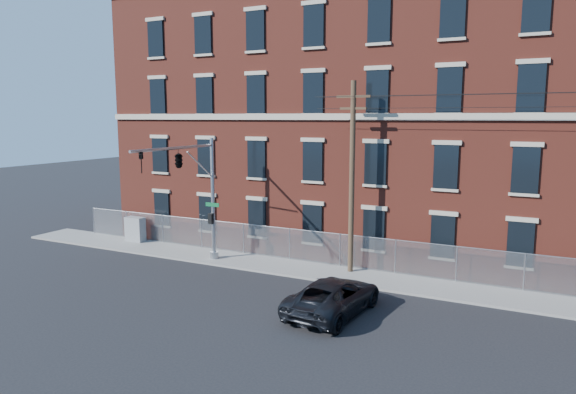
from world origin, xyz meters
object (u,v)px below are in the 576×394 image
at_px(utility_pole_near, 352,174).
at_px(traffic_signal_mast, 187,172).
at_px(pickup_truck, 333,296).
at_px(utility_cabinet, 135,229).

bearing_deg(utility_pole_near, traffic_signal_mast, -156.86).
distance_m(pickup_truck, utility_cabinet, 17.48).
bearing_deg(utility_cabinet, traffic_signal_mast, -27.06).
relative_size(traffic_signal_mast, utility_cabinet, 4.34).
xyz_separation_m(traffic_signal_mast, utility_cabinet, (-7.12, 3.54, -4.46)).
bearing_deg(pickup_truck, traffic_signal_mast, -8.75).
xyz_separation_m(traffic_signal_mast, pickup_truck, (9.33, -2.38, -4.64)).
xyz_separation_m(utility_pole_near, pickup_truck, (1.33, -5.80, -4.59)).
relative_size(utility_pole_near, pickup_truck, 1.84).
height_order(utility_pole_near, pickup_truck, utility_pole_near).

